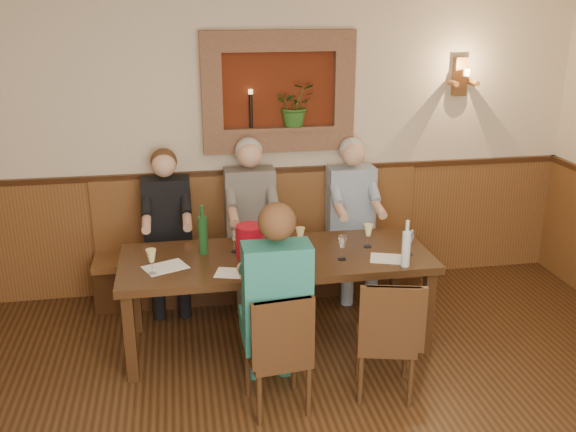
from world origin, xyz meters
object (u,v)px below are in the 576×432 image
dining_table (276,264)px  chair_near_left (278,374)px  chair_near_right (384,360)px  wine_bottle_green_b (203,234)px  spittoon_bucket (250,241)px  person_bench_right (352,230)px  person_chair_front (275,320)px  wine_bottle_green_a (278,239)px  bench (261,259)px  person_bench_mid (252,235)px  person_bench_left (169,243)px  water_bottle (406,248)px

dining_table → chair_near_left: 0.98m
chair_near_right → wine_bottle_green_b: wine_bottle_green_b is taller
spittoon_bucket → wine_bottle_green_b: wine_bottle_green_b is taller
person_bench_right → spittoon_bucket: 1.35m
chair_near_left → chair_near_right: size_ratio=0.99×
dining_table → person_chair_front: size_ratio=1.64×
person_bench_right → wine_bottle_green_b: 1.59m
person_bench_right → spittoon_bucket: bearing=-141.9°
wine_bottle_green_a → wine_bottle_green_b: (-0.54, 0.26, -0.02)m
dining_table → bench: (0.00, 0.94, -0.35)m
dining_table → chair_near_right: size_ratio=2.69×
wine_bottle_green_b → spittoon_bucket: bearing=-18.5°
person_bench_mid → wine_bottle_green_a: 1.01m
wine_bottle_green_b → person_bench_mid: bearing=56.6°
chair_near_right → dining_table: bearing=140.6°
person_bench_mid → person_chair_front: bearing=-91.4°
chair_near_left → person_bench_left: size_ratio=0.62×
chair_near_left → bench: bearing=79.4°
person_chair_front → wine_bottle_green_a: (0.12, 0.66, 0.32)m
chair_near_left → person_bench_mid: 1.75m
dining_table → water_bottle: 1.01m
bench → person_bench_left: person_bench_left is taller
dining_table → wine_bottle_green_a: bearing=-94.3°
person_bench_right → wine_bottle_green_b: person_bench_right is taller
bench → water_bottle: size_ratio=8.37×
dining_table → wine_bottle_green_b: 0.62m
spittoon_bucket → wine_bottle_green_b: bearing=161.5°
bench → chair_near_right: bench is taller
wine_bottle_green_b → person_bench_left: bearing=111.8°
water_bottle → dining_table: bearing=158.0°
dining_table → person_bench_left: 1.18m
chair_near_right → person_bench_right: person_bench_right is taller
chair_near_right → wine_bottle_green_a: wine_bottle_green_a is taller
person_bench_right → water_bottle: bearing=-86.8°
spittoon_bucket → wine_bottle_green_a: bearing=-35.9°
person_bench_mid → bench: bearing=48.9°
chair_near_left → spittoon_bucket: (-0.07, 0.90, 0.62)m
bench → wine_bottle_green_a: wine_bottle_green_a is taller
bench → spittoon_bucket: (-0.20, -0.92, 0.55)m
wine_bottle_green_a → dining_table: bearing=85.7°
bench → person_bench_right: bearing=-7.2°
person_bench_left → person_bench_right: size_ratio=0.98×
bench → chair_near_right: bearing=-70.6°
person_bench_left → chair_near_left: bearing=-67.8°
chair_near_left → chair_near_right: bearing=-3.0°
person_chair_front → spittoon_bucket: size_ratio=5.85×
person_chair_front → chair_near_right: bearing=-4.4°
bench → person_bench_mid: person_bench_mid is taller
chair_near_right → person_bench_left: (-1.46, 1.67, 0.33)m
person_chair_front → person_bench_right: bearing=58.8°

